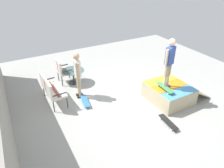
# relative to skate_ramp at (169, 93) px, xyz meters

# --- Properties ---
(ground_plane) EXTENTS (12.00, 12.00, 0.10)m
(ground_plane) POSITION_rel_skate_ramp_xyz_m (0.47, 1.29, -0.35)
(ground_plane) COLOR #A8A8A3
(back_wall_cinderblock) EXTENTS (9.00, 0.20, 2.10)m
(back_wall_cinderblock) POSITION_rel_skate_ramp_xyz_m (0.47, 5.29, 0.75)
(back_wall_cinderblock) COLOR gray
(back_wall_cinderblock) RESTS_ON ground_plane
(skate_ramp) EXTENTS (1.48, 2.13, 0.60)m
(skate_ramp) POSITION_rel_skate_ramp_xyz_m (0.00, 0.00, 0.00)
(skate_ramp) COLOR tan
(skate_ramp) RESTS_ON ground_plane
(patio_bench) EXTENTS (1.28, 0.62, 1.02)m
(patio_bench) POSITION_rel_skate_ramp_xyz_m (1.86, 3.77, 0.32)
(patio_bench) COLOR #38383D
(patio_bench) RESTS_ON ground_plane
(patio_chair_near_house) EXTENTS (0.63, 0.56, 1.02)m
(patio_chair_near_house) POSITION_rel_skate_ramp_xyz_m (3.08, 2.99, 0.32)
(patio_chair_near_house) COLOR #38383D
(patio_chair_near_house) RESTS_ON ground_plane
(patio_table) EXTENTS (0.90, 0.90, 0.57)m
(patio_table) POSITION_rel_skate_ramp_xyz_m (2.85, 2.61, 0.11)
(patio_table) COLOR #38383D
(patio_table) RESTS_ON ground_plane
(person_watching) EXTENTS (0.48, 0.27, 1.72)m
(person_watching) POSITION_rel_skate_ramp_xyz_m (1.77, 2.77, 0.71)
(person_watching) COLOR black
(person_watching) RESTS_ON ground_plane
(person_skater) EXTENTS (0.31, 0.46, 1.74)m
(person_skater) POSITION_rel_skate_ramp_xyz_m (0.02, 0.22, 1.32)
(person_skater) COLOR navy
(person_skater) RESTS_ON skate_ramp
(skateboard_by_bench) EXTENTS (0.82, 0.32, 0.10)m
(skateboard_by_bench) POSITION_rel_skate_ramp_xyz_m (1.26, 2.76, -0.21)
(skateboard_by_bench) COLOR #3372B2
(skateboard_by_bench) RESTS_ON ground_plane
(skateboard_spare) EXTENTS (0.82, 0.27, 0.10)m
(skateboard_spare) POSITION_rel_skate_ramp_xyz_m (-1.03, 0.93, -0.21)
(skateboard_spare) COLOR black
(skateboard_spare) RESTS_ON ground_plane
(skateboard_on_ramp) EXTENTS (0.81, 0.26, 0.10)m
(skateboard_on_ramp) POSITION_rel_skate_ramp_xyz_m (-0.12, 0.37, 0.38)
(skateboard_on_ramp) COLOR #3F8C4C
(skateboard_on_ramp) RESTS_ON skate_ramp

